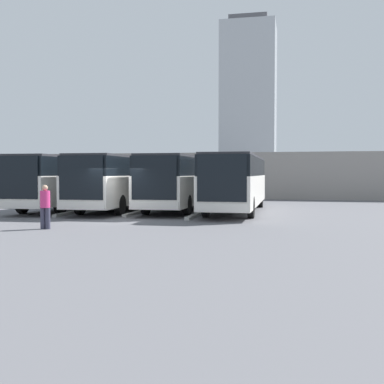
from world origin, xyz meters
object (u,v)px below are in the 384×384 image
pedestrian (45,205)px  bus_1 (182,180)px  bus_3 (72,180)px  bus_0 (237,181)px  bus_2 (124,180)px

pedestrian → bus_1: bearing=-106.8°
bus_3 → pedestrian: size_ratio=7.01×
bus_0 → bus_1: same height
bus_0 → bus_3: bearing=-1.4°
bus_1 → pedestrian: size_ratio=7.01×
bus_3 → pedestrian: bearing=110.1°
bus_1 → bus_3: same height
bus_1 → pedestrian: bus_1 is taller
pedestrian → bus_2: bearing=-89.0°
bus_0 → pedestrian: (6.55, 10.18, -0.86)m
pedestrian → bus_3: bearing=-70.7°
bus_0 → bus_2: (6.97, -0.13, 0.00)m
bus_0 → bus_3: same height
bus_2 → pedestrian: size_ratio=7.01×
bus_1 → bus_3: 7.01m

